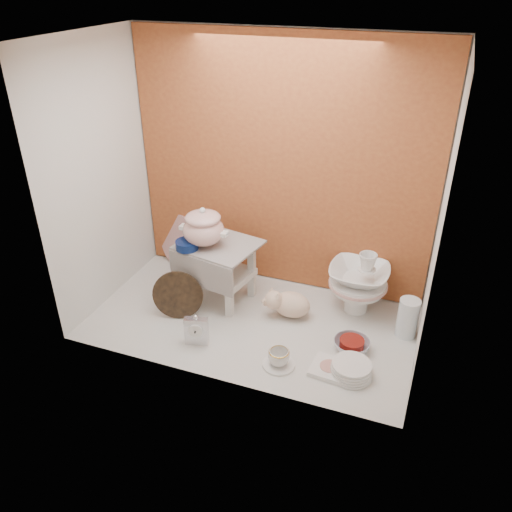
{
  "coord_description": "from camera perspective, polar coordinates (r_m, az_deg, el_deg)",
  "views": [
    {
      "loc": [
        0.85,
        -2.22,
        1.78
      ],
      "look_at": [
        0.02,
        0.02,
        0.42
      ],
      "focal_mm": 36.22,
      "sensor_mm": 36.0,
      "label": 1
    }
  ],
  "objects": [
    {
      "name": "floral_platter",
      "position": [
        3.47,
        -8.6,
        1.73
      ],
      "size": [
        0.36,
        0.23,
        0.35
      ],
      "primitive_type": null,
      "rotation": [
        0.0,
        0.0,
        -0.41
      ],
      "color": "silver",
      "rests_on": "ground"
    },
    {
      "name": "cobalt_bowl",
      "position": [
        2.93,
        -7.63,
        1.23
      ],
      "size": [
        0.16,
        0.16,
        0.05
      ],
      "primitive_type": "cylinder",
      "rotation": [
        0.0,
        0.0,
        -0.24
      ],
      "color": "#0A1B4C",
      "rests_on": "step_stool"
    },
    {
      "name": "lacquer_tray",
      "position": [
        2.96,
        -8.63,
        -4.3
      ],
      "size": [
        0.29,
        0.15,
        0.29
      ],
      "primitive_type": null,
      "rotation": [
        0.0,
        0.0,
        0.32
      ],
      "color": "black",
      "rests_on": "ground"
    },
    {
      "name": "mantel_clock",
      "position": [
        2.77,
        -6.6,
        -8.07
      ],
      "size": [
        0.13,
        0.07,
        0.18
      ],
      "primitive_type": "cube",
      "rotation": [
        0.0,
        0.0,
        0.26
      ],
      "color": "silver",
      "rests_on": "ground"
    },
    {
      "name": "step_stool",
      "position": [
        3.07,
        -4.01,
        -1.72
      ],
      "size": [
        0.49,
        0.44,
        0.37
      ],
      "primitive_type": null,
      "rotation": [
        0.0,
        0.0,
        -0.19
      ],
      "color": "silver",
      "rests_on": "ground"
    },
    {
      "name": "clear_glass_vase",
      "position": [
        2.92,
        16.41,
        -6.58
      ],
      "size": [
        0.14,
        0.14,
        0.22
      ],
      "primitive_type": "cylinder",
      "rotation": [
        0.0,
        0.0,
        0.35
      ],
      "color": "silver",
      "rests_on": "ground"
    },
    {
      "name": "ground",
      "position": [
        2.96,
        -0.5,
        -7.19
      ],
      "size": [
        1.8,
        1.8,
        0.0
      ],
      "primitive_type": "plane",
      "color": "silver",
      "rests_on": "ground"
    },
    {
      "name": "gold_rim_teacup",
      "position": [
        2.64,
        2.54,
        -11.09
      ],
      "size": [
        0.11,
        0.11,
        0.09
      ],
      "primitive_type": "imported",
      "rotation": [
        0.0,
        0.0,
        -0.04
      ],
      "color": "white",
      "rests_on": "teacup_saucer"
    },
    {
      "name": "lattice_dish",
      "position": [
        2.67,
        8.12,
        -12.17
      ],
      "size": [
        0.19,
        0.19,
        0.03
      ],
      "primitive_type": "cube",
      "rotation": [
        0.0,
        0.0,
        -0.08
      ],
      "color": "white",
      "rests_on": "ground"
    },
    {
      "name": "crystal_bowl",
      "position": [
        2.79,
        10.51,
        -9.67
      ],
      "size": [
        0.24,
        0.24,
        0.06
      ],
      "primitive_type": "imported",
      "rotation": [
        0.0,
        0.0,
        0.32
      ],
      "color": "silver",
      "rests_on": "ground"
    },
    {
      "name": "blue_white_vase",
      "position": [
        3.38,
        -7.12,
        -0.08
      ],
      "size": [
        0.27,
        0.27,
        0.23
      ],
      "primitive_type": "imported",
      "rotation": [
        0.0,
        0.0,
        0.33
      ],
      "color": "silver",
      "rests_on": "ground"
    },
    {
      "name": "plush_pig",
      "position": [
        2.96,
        3.95,
        -5.33
      ],
      "size": [
        0.28,
        0.2,
        0.16
      ],
      "primitive_type": "ellipsoid",
      "rotation": [
        0.0,
        0.0,
        0.04
      ],
      "color": "beige",
      "rests_on": "ground"
    },
    {
      "name": "dinner_plate_stack",
      "position": [
        2.64,
        10.48,
        -12.2
      ],
      "size": [
        0.24,
        0.24,
        0.07
      ],
      "primitive_type": "cylinder",
      "rotation": [
        0.0,
        0.0,
        -0.13
      ],
      "color": "white",
      "rests_on": "ground"
    },
    {
      "name": "soup_tureen",
      "position": [
        2.91,
        -5.84,
        3.25
      ],
      "size": [
        0.33,
        0.33,
        0.24
      ],
      "primitive_type": null,
      "rotation": [
        0.0,
        0.0,
        -0.23
      ],
      "color": "white",
      "rests_on": "step_stool"
    },
    {
      "name": "porcelain_tower",
      "position": [
        3.01,
        11.23,
        -2.79
      ],
      "size": [
        0.44,
        0.44,
        0.39
      ],
      "primitive_type": null,
      "rotation": [
        0.0,
        0.0,
        0.38
      ],
      "color": "white",
      "rests_on": "ground"
    },
    {
      "name": "teacup_saucer",
      "position": [
        2.67,
        2.52,
        -11.88
      ],
      "size": [
        0.21,
        0.21,
        0.01
      ],
      "primitive_type": "cylinder",
      "rotation": [
        0.0,
        0.0,
        -0.32
      ],
      "color": "white",
      "rests_on": "ground"
    },
    {
      "name": "niche_shell",
      "position": [
        2.68,
        0.81,
        11.21
      ],
      "size": [
        1.86,
        1.03,
        1.53
      ],
      "color": "#A8592A",
      "rests_on": "ground"
    }
  ]
}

